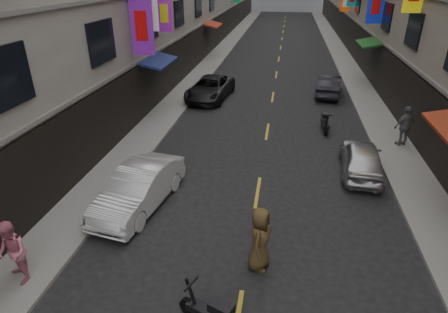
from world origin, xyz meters
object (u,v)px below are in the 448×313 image
(scooter_far_right, at_px, (325,122))
(car_left_far, at_px, (210,88))
(pedestrian_lfar, at_px, (12,253))
(pedestrian_rfar, at_px, (405,126))
(scooter_crossing, at_px, (213,313))
(pedestrian_crossing, at_px, (260,239))
(car_right_far, at_px, (329,85))
(car_right_mid, at_px, (361,158))
(car_left_mid, at_px, (139,188))

(scooter_far_right, bearing_deg, car_left_far, -34.59)
(pedestrian_lfar, xyz_separation_m, pedestrian_rfar, (12.14, 10.70, 0.04))
(car_left_far, bearing_deg, scooter_crossing, -72.76)
(pedestrian_crossing, bearing_deg, scooter_far_right, -3.11)
(car_right_far, bearing_deg, pedestrian_rfar, 116.96)
(car_right_far, xyz_separation_m, pedestrian_rfar, (2.70, -7.87, 0.39))
(car_right_mid, bearing_deg, car_right_far, -83.87)
(scooter_crossing, bearing_deg, car_left_mid, 59.25)
(pedestrian_rfar, bearing_deg, car_right_mid, 26.99)
(car_left_mid, bearing_deg, scooter_crossing, -43.42)
(car_left_far, distance_m, pedestrian_rfar, 11.90)
(scooter_crossing, xyz_separation_m, pedestrian_crossing, (0.88, 2.18, 0.51))
(car_left_far, relative_size, car_right_mid, 1.28)
(pedestrian_lfar, bearing_deg, scooter_far_right, 92.86)
(car_right_mid, distance_m, pedestrian_lfar, 12.57)
(scooter_far_right, relative_size, pedestrian_lfar, 0.99)
(car_right_far, bearing_deg, pedestrian_lfar, 71.07)
(car_right_far, relative_size, pedestrian_rfar, 2.17)
(car_left_mid, distance_m, car_right_far, 16.42)
(car_left_mid, bearing_deg, car_right_far, 71.51)
(scooter_far_right, xyz_separation_m, car_left_far, (-6.90, 4.37, 0.25))
(scooter_crossing, height_order, pedestrian_rfar, pedestrian_rfar)
(car_left_far, distance_m, car_right_far, 7.86)
(scooter_far_right, distance_m, pedestrian_crossing, 10.88)
(scooter_crossing, xyz_separation_m, car_left_far, (-3.47, 17.12, 0.25))
(car_left_mid, xyz_separation_m, pedestrian_crossing, (4.35, -2.35, 0.22))
(scooter_crossing, distance_m, pedestrian_crossing, 2.41)
(car_left_far, bearing_deg, car_right_mid, -41.91)
(scooter_far_right, bearing_deg, car_right_far, -98.64)
(scooter_far_right, bearing_deg, scooter_crossing, 72.67)
(scooter_far_right, xyz_separation_m, car_right_mid, (1.10, -4.42, 0.22))
(scooter_far_right, bearing_deg, pedestrian_rfar, 153.44)
(car_left_mid, distance_m, car_right_mid, 8.86)
(scooter_crossing, distance_m, car_left_far, 17.47)
(car_right_mid, xyz_separation_m, car_right_far, (-0.39, 10.75, 0.01))
(car_left_mid, bearing_deg, scooter_far_right, 59.10)
(car_right_mid, xyz_separation_m, pedestrian_crossing, (-3.65, -6.15, 0.29))
(car_right_far, height_order, pedestrian_lfar, pedestrian_lfar)
(car_left_mid, distance_m, pedestrian_crossing, 4.95)
(scooter_crossing, height_order, pedestrian_lfar, pedestrian_lfar)
(car_left_far, xyz_separation_m, pedestrian_lfar, (-1.82, -16.62, 0.34))
(car_right_mid, height_order, pedestrian_rfar, pedestrian_rfar)
(car_left_far, bearing_deg, car_right_far, 20.22)
(car_right_far, distance_m, pedestrian_lfar, 20.84)
(car_right_far, xyz_separation_m, pedestrian_lfar, (-9.44, -18.58, 0.35))
(pedestrian_rfar, bearing_deg, scooter_crossing, 34.44)
(scooter_crossing, bearing_deg, car_right_mid, -6.74)
(scooter_far_right, height_order, car_right_far, car_right_far)
(car_left_mid, bearing_deg, car_left_far, 99.13)
(scooter_far_right, xyz_separation_m, car_left_mid, (-6.90, -8.22, 0.28))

